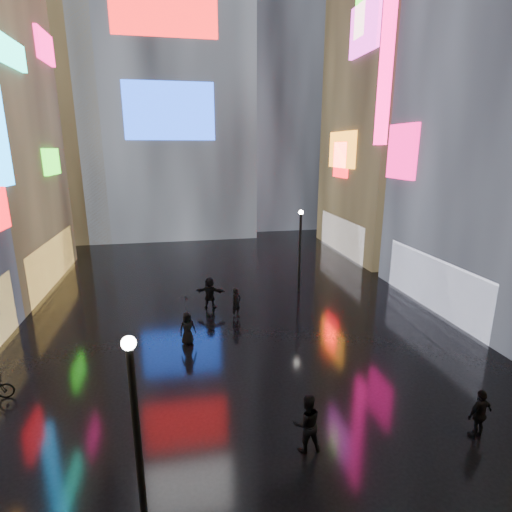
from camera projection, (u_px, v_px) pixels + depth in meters
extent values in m
plane|color=black|center=(230.00, 303.00, 23.35)|extent=(140.00, 140.00, 0.00)
cube|color=#FFC659|center=(52.00, 261.00, 26.58)|extent=(0.20, 10.00, 3.00)
cube|color=#31FB1B|center=(51.00, 162.00, 26.67)|extent=(0.25, 3.00, 1.71)
cube|color=#1AFFCA|center=(6.00, 50.00, 20.25)|extent=(0.25, 4.84, 1.37)
cube|color=#FF0C68|center=(45.00, 47.00, 26.52)|extent=(0.25, 3.32, 1.94)
cube|color=white|center=(434.00, 284.00, 22.19)|extent=(0.20, 9.00, 3.00)
cube|color=#FF0C68|center=(402.00, 152.00, 24.20)|extent=(0.25, 2.99, 3.26)
cube|color=#FF0C68|center=(386.00, 64.00, 25.51)|extent=(0.25, 1.40, 10.00)
cube|color=black|center=(407.00, 81.00, 32.15)|extent=(10.00, 12.00, 28.00)
cube|color=white|center=(342.00, 235.00, 34.50)|extent=(0.20, 9.00, 3.00)
cube|color=orange|center=(342.00, 150.00, 32.89)|extent=(0.25, 4.92, 2.91)
cube|color=#FF32DF|center=(365.00, 27.00, 28.04)|extent=(0.25, 4.36, 3.46)
cube|color=#FF0C14|center=(341.00, 160.00, 33.22)|extent=(0.25, 2.63, 2.87)
cube|color=#31FB1B|center=(361.00, 16.00, 28.45)|extent=(0.25, 1.69, 2.90)
cube|color=black|center=(165.00, 22.00, 40.04)|extent=(16.00, 14.00, 42.00)
cube|color=#194CFF|center=(169.00, 111.00, 35.67)|extent=(8.00, 0.20, 5.00)
cube|color=black|center=(276.00, 73.00, 45.22)|extent=(12.00, 12.00, 34.00)
cube|color=black|center=(52.00, 103.00, 38.19)|extent=(10.00, 10.00, 26.00)
cylinder|color=black|center=(139.00, 451.00, 8.56)|extent=(0.16, 0.16, 5.00)
sphere|color=white|center=(129.00, 343.00, 7.89)|extent=(0.30, 0.30, 0.30)
cylinder|color=black|center=(300.00, 253.00, 24.69)|extent=(0.16, 0.16, 5.00)
sphere|color=white|center=(301.00, 212.00, 24.03)|extent=(0.30, 0.30, 0.30)
imported|color=black|center=(307.00, 423.00, 11.80)|extent=(0.90, 0.70, 1.83)
imported|color=black|center=(480.00, 414.00, 12.35)|extent=(1.03, 0.60, 1.65)
imported|color=black|center=(187.00, 328.00, 18.34)|extent=(0.87, 0.70, 1.56)
imported|color=black|center=(210.00, 293.00, 22.44)|extent=(1.77, 1.00, 1.82)
imported|color=black|center=(236.00, 303.00, 21.26)|extent=(0.71, 0.66, 1.63)
imported|color=black|center=(186.00, 304.00, 18.03)|extent=(0.96, 0.94, 0.81)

